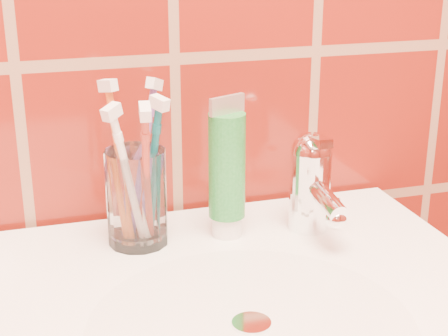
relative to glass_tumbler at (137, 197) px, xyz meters
name	(u,v)px	position (x,y,z in m)	size (l,w,h in m)	color
glass_tumbler	(137,197)	(0.00, 0.00, 0.00)	(0.07, 0.07, 0.11)	white
toothpaste_tube	(227,172)	(0.10, -0.01, 0.02)	(0.05, 0.04, 0.17)	white
faucet	(312,179)	(0.20, -0.02, 0.01)	(0.05, 0.11, 0.12)	white
toothbrush_0	(121,165)	(-0.02, 0.01, 0.04)	(0.04, 0.05, 0.19)	orange
toothbrush_1	(146,179)	(0.01, -0.03, 0.03)	(0.03, 0.08, 0.18)	#A43123
toothbrush_2	(129,179)	(-0.01, -0.02, 0.03)	(0.06, 0.05, 0.18)	white
toothbrush_3	(152,172)	(0.02, -0.01, 0.03)	(0.04, 0.05, 0.18)	#0B5961
toothbrush_4	(143,160)	(0.01, 0.03, 0.03)	(0.06, 0.07, 0.19)	#6E4594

